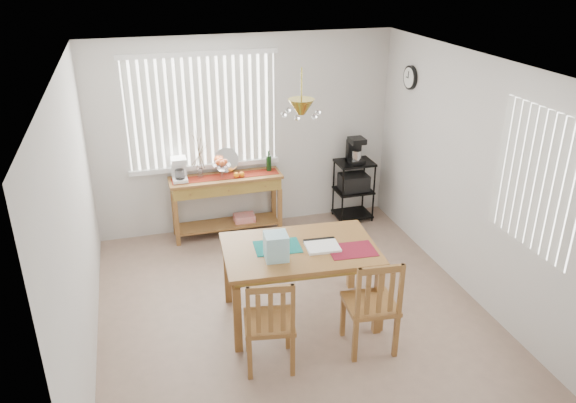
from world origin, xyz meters
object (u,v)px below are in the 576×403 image
object	(u,v)px
dining_table	(300,256)
chair_left	(269,323)
wire_cart	(354,185)
chair_right	(372,305)
sideboard	(227,191)
cart_items	(355,150)

from	to	relation	value
dining_table	chair_left	distance (m)	0.87
wire_cart	chair_right	size ratio (longest dim) A/B	0.85
sideboard	wire_cart	bearing A→B (deg)	-0.74
cart_items	chair_left	world-z (taller)	cart_items
sideboard	wire_cart	xyz separation A→B (m)	(1.80, -0.02, -0.11)
sideboard	chair_right	distance (m)	2.91
cart_items	chair_left	xyz separation A→B (m)	(-1.93, -2.75, -0.54)
dining_table	chair_left	xyz separation A→B (m)	(-0.49, -0.67, -0.25)
cart_items	chair_right	world-z (taller)	cart_items
cart_items	chair_left	bearing A→B (deg)	-125.02
wire_cart	chair_right	world-z (taller)	chair_right
chair_left	sideboard	bearing A→B (deg)	87.34
sideboard	chair_left	bearing A→B (deg)	-92.66
sideboard	cart_items	size ratio (longest dim) A/B	4.16
dining_table	chair_left	bearing A→B (deg)	-126.11
cart_items	dining_table	size ratio (longest dim) A/B	0.22
cart_items	chair_left	distance (m)	3.40
wire_cart	chair_right	distance (m)	2.91
chair_right	sideboard	bearing A→B (deg)	107.13
cart_items	chair_right	size ratio (longest dim) A/B	0.35
sideboard	cart_items	xyz separation A→B (m)	(1.80, -0.01, 0.40)
wire_cart	chair_left	bearing A→B (deg)	-125.11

